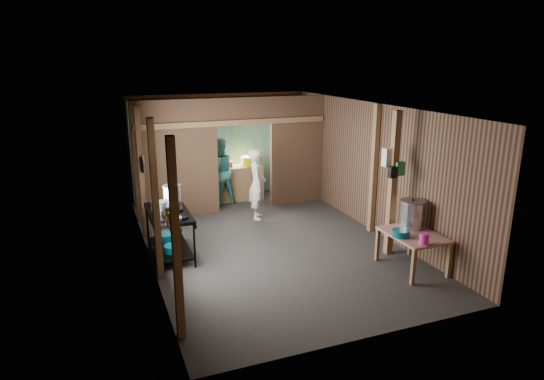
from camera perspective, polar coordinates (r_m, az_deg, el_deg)
name	(u,v)px	position (r m, az deg, el deg)	size (l,w,h in m)	color
floor	(268,242)	(9.20, -0.45, -6.29)	(4.50, 7.00, 0.00)	#282828
ceiling	(268,107)	(8.56, -0.49, 10.05)	(4.50, 7.00, 0.00)	#413D38
wall_back	(219,146)	(12.06, -6.39, 5.38)	(4.50, 0.00, 2.60)	brown
wall_front	(371,244)	(5.81, 11.92, -6.38)	(4.50, 0.00, 2.60)	brown
wall_left	(145,189)	(8.29, -15.17, 0.15)	(0.00, 7.00, 2.60)	brown
wall_right	(371,167)	(9.79, 11.96, 2.72)	(0.00, 7.00, 2.60)	brown
partition_left	(176,159)	(10.53, -11.53, 3.65)	(1.85, 0.10, 2.60)	brown
partition_right	(297,150)	(11.36, 3.05, 4.83)	(1.35, 0.10, 2.60)	brown
partition_header	(244,111)	(10.74, -3.43, 9.58)	(1.30, 0.10, 0.60)	brown
turquoise_panel	(220,148)	(12.01, -6.31, 5.10)	(4.40, 0.06, 2.50)	#8DC8C7
back_counter	(238,183)	(11.81, -4.16, 0.87)	(1.20, 0.50, 0.85)	#9E7646
wall_clock	(229,122)	(11.93, -5.18, 8.23)	(0.20, 0.20, 0.03)	silver
post_left_a	(176,242)	(5.85, -11.57, -6.19)	(0.10, 0.12, 2.60)	#9E7646
post_left_b	(156,201)	(7.54, -13.95, -1.32)	(0.10, 0.12, 2.60)	#9E7646
post_left_c	(141,173)	(9.46, -15.58, 2.02)	(0.10, 0.12, 2.60)	#9E7646
post_right	(374,170)	(9.59, 12.25, 2.43)	(0.10, 0.12, 2.60)	#9E7646
post_free	(392,185)	(8.53, 14.41, 0.64)	(0.12, 0.12, 2.60)	#9E7646
cross_beam	(234,123)	(10.65, -4.61, 8.15)	(4.40, 0.12, 0.12)	#9E7646
pan_lid_big	(143,164)	(8.60, -15.38, 3.09)	(0.34, 0.34, 0.03)	slate
pan_lid_small	(141,165)	(9.01, -15.61, 2.99)	(0.30, 0.30, 0.03)	black
wall_shelf	(171,221)	(6.28, -12.15, -3.69)	(0.14, 0.80, 0.03)	#9E7646
jar_white	(174,222)	(6.03, -11.79, -3.86)	(0.07, 0.07, 0.10)	silver
jar_yellow	(171,216)	(6.26, -12.18, -3.13)	(0.08, 0.08, 0.10)	#B9AE00
jar_green	(168,211)	(6.47, -12.50, -2.54)	(0.06, 0.06, 0.10)	green
bag_white	(389,157)	(8.46, 14.04, 3.88)	(0.22, 0.15, 0.32)	silver
bag_green	(399,168)	(8.45, 15.16, 2.55)	(0.16, 0.12, 0.24)	green
bag_black	(393,172)	(8.37, 14.44, 2.11)	(0.14, 0.10, 0.20)	black
gas_range	(170,234)	(8.62, -12.31, -5.22)	(0.73, 1.43, 0.84)	black
prep_table	(412,251)	(8.30, 16.62, -7.13)	(0.78, 1.07, 0.63)	#9E7766
stove_pot_large	(172,194)	(8.96, -12.01, -0.50)	(0.35, 0.35, 0.35)	silver
stove_pot_med	(159,208)	(8.37, -13.60, -2.16)	(0.27, 0.27, 0.23)	silver
stove_saucepan	(154,202)	(8.91, -14.08, -1.46)	(0.14, 0.14, 0.09)	silver
frying_pan	(173,219)	(8.00, -11.91, -3.47)	(0.29, 0.51, 0.07)	slate
blue_tub_front	(172,249)	(8.48, -11.99, -6.97)	(0.30, 0.30, 0.13)	#085666
blue_tub_back	(167,237)	(9.01, -12.61, -5.58)	(0.33, 0.33, 0.13)	#085666
stock_pot	(412,215)	(8.40, 16.61, -2.87)	(0.43, 0.43, 0.50)	silver
wash_basin	(401,233)	(8.00, 15.36, -5.07)	(0.29, 0.29, 0.11)	#085666
pink_bucket	(424,239)	(7.76, 17.96, -5.66)	(0.15, 0.15, 0.18)	#DF289D
knife	(433,245)	(7.81, 18.91, -6.28)	(0.30, 0.04, 0.01)	silver
yellow_tub	(249,161)	(11.77, -2.79, 3.53)	(0.40, 0.40, 0.22)	#B9AE00
red_cup	(230,164)	(11.64, -5.10, 3.14)	(0.12, 0.12, 0.14)	#A3332B
cook	(257,184)	(10.29, -1.81, 0.72)	(0.57, 0.37, 1.56)	silver
worker_back	(219,172)	(11.35, -6.43, 2.24)	(0.79, 0.62, 1.63)	teal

